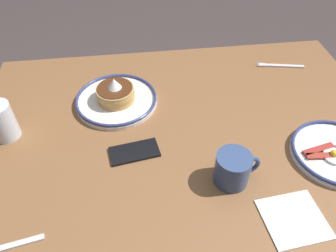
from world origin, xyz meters
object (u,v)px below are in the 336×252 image
Objects in this scene: coffee_mug at (233,168)px; paper_napkin at (294,219)px; plate_center_pancakes at (336,153)px; drinking_glass at (2,123)px; cell_phone at (134,152)px; fork_near at (280,66)px; plate_near_main at (116,98)px.

coffee_mug is 0.19m from paper_napkin.
drinking_glass is at bearing -12.14° from plate_center_pancakes.
coffee_mug reaches higher than plate_center_pancakes.
coffee_mug is 0.85× the size of paper_napkin.
drinking_glass reaches higher than cell_phone.
drinking_glass is (0.97, -0.21, 0.04)m from plate_center_pancakes.
cell_phone is (0.26, -0.13, -0.04)m from coffee_mug.
drinking_glass is 0.66× the size of fork_near.
plate_near_main is 0.48m from coffee_mug.
plate_near_main is 2.33× the size of drinking_glass.
fork_near is (-0.01, -0.46, -0.01)m from plate_center_pancakes.
paper_napkin is (0.20, 0.18, -0.01)m from plate_center_pancakes.
coffee_mug is 1.06× the size of drinking_glass.
plate_near_main reaches higher than cell_phone.
fork_near is at bearing -167.85° from plate_near_main.
plate_center_pancakes is 0.59m from cell_phone.
plate_near_main is at bearing -161.33° from drinking_glass.
plate_center_pancakes is (-0.63, 0.32, -0.01)m from plate_near_main.
coffee_mug is (-0.30, 0.37, 0.03)m from plate_near_main.
plate_near_main is 1.54× the size of fork_near.
plate_near_main is 1.94× the size of cell_phone.
plate_center_pancakes is at bearing 152.91° from plate_near_main.
cell_phone reaches higher than paper_napkin.
fork_near is at bearing -156.51° from cell_phone.
plate_near_main reaches higher than coffee_mug.
plate_near_main is 0.36m from drinking_glass.
drinking_glass reaches higher than plate_center_pancakes.
fork_near is (-0.59, -0.37, -0.00)m from cell_phone.
drinking_glass is (0.64, -0.25, 0.01)m from coffee_mug.
plate_near_main is at bearing -49.74° from paper_napkin.
coffee_mug is at bearing 56.41° from fork_near.
paper_napkin is (-0.76, 0.39, -0.05)m from drinking_glass.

